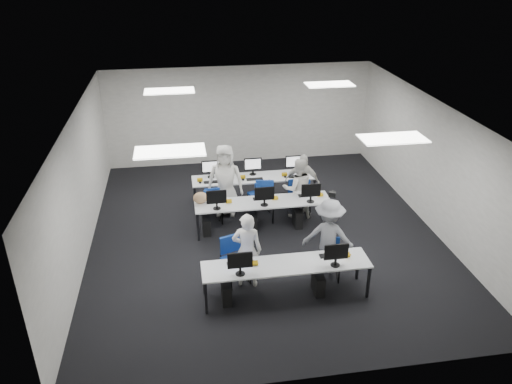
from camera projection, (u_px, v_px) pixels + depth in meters
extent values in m
plane|color=black|center=(264.00, 233.00, 11.85)|extent=(9.00, 9.00, 0.00)
plane|color=white|center=(265.00, 111.00, 10.53)|extent=(9.00, 9.00, 0.00)
cube|color=beige|center=(239.00, 115.00, 15.18)|extent=(8.00, 0.02, 3.00)
cube|color=beige|center=(318.00, 302.00, 7.20)|extent=(8.00, 0.02, 3.00)
cube|color=beige|center=(80.00, 187.00, 10.63)|extent=(0.02, 9.00, 3.00)
cube|color=beige|center=(432.00, 164.00, 11.75)|extent=(0.02, 9.00, 3.00)
cube|color=white|center=(170.00, 151.00, 8.48)|extent=(1.20, 0.60, 0.02)
cube|color=white|center=(393.00, 138.00, 9.04)|extent=(1.20, 0.60, 0.02)
cube|color=white|center=(169.00, 91.00, 12.02)|extent=(1.20, 0.60, 0.02)
cube|color=white|center=(329.00, 84.00, 12.59)|extent=(1.20, 0.60, 0.02)
cube|color=silver|center=(286.00, 265.00, 9.41)|extent=(3.20, 0.70, 0.03)
cube|color=black|center=(206.00, 298.00, 9.09)|extent=(0.05, 0.05, 0.70)
cube|color=black|center=(204.00, 279.00, 9.62)|extent=(0.05, 0.05, 0.70)
cube|color=black|center=(368.00, 282.00, 9.52)|extent=(0.05, 0.05, 0.70)
cube|color=black|center=(358.00, 264.00, 10.05)|extent=(0.05, 0.05, 0.70)
cube|color=silver|center=(263.00, 202.00, 11.71)|extent=(3.20, 0.70, 0.03)
cube|color=black|center=(198.00, 227.00, 11.39)|extent=(0.05, 0.05, 0.70)
cube|color=black|center=(197.00, 215.00, 11.92)|extent=(0.05, 0.05, 0.70)
cube|color=black|center=(329.00, 217.00, 11.83)|extent=(0.05, 0.05, 0.70)
cube|color=black|center=(322.00, 205.00, 12.36)|extent=(0.05, 0.05, 0.70)
cube|color=silver|center=(254.00, 178.00, 12.95)|extent=(3.20, 0.70, 0.03)
cube|color=black|center=(195.00, 200.00, 12.63)|extent=(0.05, 0.05, 0.70)
cube|color=black|center=(194.00, 189.00, 13.16)|extent=(0.05, 0.05, 0.70)
cube|color=black|center=(314.00, 191.00, 13.07)|extent=(0.05, 0.05, 0.70)
cube|color=black|center=(308.00, 182.00, 13.60)|extent=(0.05, 0.05, 0.70)
cube|color=#0B1E99|center=(240.00, 260.00, 8.98)|extent=(0.46, 0.04, 0.32)
cube|color=black|center=(238.00, 264.00, 9.40)|extent=(0.42, 0.14, 0.02)
ellipsoid|color=black|center=(254.00, 262.00, 9.43)|extent=(0.07, 0.10, 0.04)
cube|color=black|center=(226.00, 292.00, 9.47)|extent=(0.18, 0.40, 0.42)
cube|color=white|center=(336.00, 252.00, 9.24)|extent=(0.46, 0.04, 0.32)
cube|color=black|center=(330.00, 255.00, 9.65)|extent=(0.42, 0.14, 0.02)
ellipsoid|color=black|center=(345.00, 254.00, 9.69)|extent=(0.07, 0.10, 0.04)
cube|color=black|center=(318.00, 283.00, 9.72)|extent=(0.18, 0.40, 0.42)
cube|color=white|center=(216.00, 197.00, 11.26)|extent=(0.46, 0.04, 0.32)
cube|color=black|center=(216.00, 202.00, 11.67)|extent=(0.42, 0.14, 0.02)
ellipsoid|color=black|center=(228.00, 201.00, 11.71)|extent=(0.07, 0.10, 0.04)
cube|color=black|center=(206.00, 225.00, 11.75)|extent=(0.18, 0.40, 0.42)
cube|color=white|center=(264.00, 194.00, 11.41)|extent=(0.46, 0.04, 0.32)
cube|color=black|center=(262.00, 199.00, 11.83)|extent=(0.42, 0.14, 0.02)
ellipsoid|color=black|center=(274.00, 197.00, 11.86)|extent=(0.07, 0.10, 0.04)
cube|color=black|center=(253.00, 222.00, 11.90)|extent=(0.18, 0.40, 0.42)
cube|color=white|center=(311.00, 190.00, 11.57)|extent=(0.46, 0.04, 0.32)
cube|color=black|center=(307.00, 195.00, 11.98)|extent=(0.42, 0.14, 0.02)
ellipsoid|color=black|center=(319.00, 194.00, 12.02)|extent=(0.07, 0.10, 0.04)
cube|color=black|center=(297.00, 218.00, 12.06)|extent=(0.18, 0.40, 0.42)
cube|color=white|center=(211.00, 167.00, 12.82)|extent=(0.46, 0.04, 0.32)
cube|color=black|center=(212.00, 182.00, 12.66)|extent=(0.42, 0.14, 0.02)
ellipsoid|color=black|center=(200.00, 182.00, 12.62)|extent=(0.07, 0.10, 0.04)
cube|color=black|center=(222.00, 197.00, 13.06)|extent=(0.18, 0.40, 0.42)
cube|color=white|center=(253.00, 164.00, 12.97)|extent=(0.46, 0.04, 0.32)
cube|color=black|center=(255.00, 179.00, 12.82)|extent=(0.42, 0.14, 0.02)
ellipsoid|color=black|center=(243.00, 180.00, 12.77)|extent=(0.07, 0.10, 0.04)
cube|color=black|center=(263.00, 194.00, 13.21)|extent=(0.18, 0.40, 0.42)
cube|color=white|center=(294.00, 161.00, 13.13)|extent=(0.46, 0.04, 0.32)
cube|color=black|center=(296.00, 176.00, 12.97)|extent=(0.42, 0.14, 0.02)
ellipsoid|color=black|center=(285.00, 177.00, 12.93)|extent=(0.07, 0.10, 0.04)
cube|color=black|center=(304.00, 192.00, 13.37)|extent=(0.18, 0.40, 0.42)
cube|color=navy|center=(235.00, 261.00, 9.93)|extent=(0.59, 0.58, 0.06)
cube|color=navy|center=(230.00, 244.00, 9.98)|extent=(0.44, 0.20, 0.38)
cube|color=navy|center=(330.00, 259.00, 10.08)|extent=(0.48, 0.47, 0.06)
cube|color=navy|center=(330.00, 244.00, 10.14)|extent=(0.39, 0.13, 0.34)
cube|color=navy|center=(214.00, 206.00, 12.16)|extent=(0.42, 0.40, 0.05)
cube|color=navy|center=(212.00, 194.00, 12.22)|extent=(0.38, 0.07, 0.33)
cube|color=navy|center=(265.00, 201.00, 12.26)|extent=(0.54, 0.52, 0.06)
cube|color=navy|center=(265.00, 187.00, 12.33)|extent=(0.45, 0.13, 0.38)
cube|color=navy|center=(299.00, 198.00, 12.42)|extent=(0.52, 0.50, 0.06)
cube|color=navy|center=(296.00, 185.00, 12.48)|extent=(0.43, 0.13, 0.37)
cube|color=navy|center=(213.00, 202.00, 12.36)|extent=(0.47, 0.46, 0.05)
cube|color=navy|center=(211.00, 197.00, 12.10)|extent=(0.38, 0.13, 0.33)
cube|color=navy|center=(259.00, 194.00, 12.64)|extent=(0.56, 0.55, 0.06)
cube|color=navy|center=(263.00, 188.00, 12.37)|extent=(0.42, 0.19, 0.36)
cube|color=navy|center=(299.00, 193.00, 12.72)|extent=(0.49, 0.47, 0.06)
cube|color=navy|center=(302.00, 187.00, 12.43)|extent=(0.43, 0.10, 0.36)
ellipsoid|color=#A58055|center=(200.00, 198.00, 11.57)|extent=(0.36, 0.24, 0.28)
imported|color=white|center=(247.00, 250.00, 9.70)|extent=(0.65, 0.50, 1.60)
imported|color=white|center=(298.00, 188.00, 12.24)|extent=(0.76, 0.60, 1.55)
imported|color=white|center=(225.00, 180.00, 12.34)|extent=(1.00, 0.75, 1.83)
imported|color=white|center=(302.00, 182.00, 12.59)|extent=(0.96, 0.67, 1.52)
imported|color=gray|center=(329.00, 236.00, 10.13)|extent=(1.21, 0.95, 1.64)
cube|color=black|center=(332.00, 194.00, 9.90)|extent=(0.20, 0.22, 0.10)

